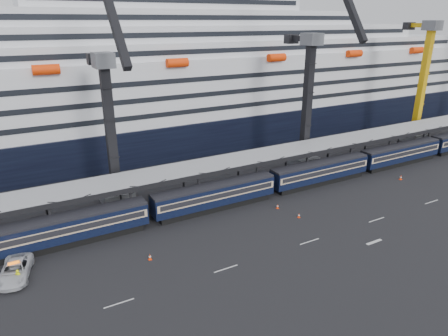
% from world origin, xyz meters
% --- Properties ---
extents(ground, '(260.00, 260.00, 0.00)m').
position_xyz_m(ground, '(0.00, 0.00, 0.00)').
color(ground, black).
rests_on(ground, ground).
extents(lane_markings, '(111.00, 4.27, 0.02)m').
position_xyz_m(lane_markings, '(8.15, -5.23, 0.01)').
color(lane_markings, beige).
rests_on(lane_markings, ground).
extents(train, '(133.05, 3.00, 4.05)m').
position_xyz_m(train, '(-4.65, 10.00, 2.20)').
color(train, black).
rests_on(train, ground).
extents(canopy, '(130.00, 6.25, 5.53)m').
position_xyz_m(canopy, '(0.00, 14.00, 5.25)').
color(canopy, '#929499').
rests_on(canopy, ground).
extents(cruise_ship, '(214.09, 28.84, 34.00)m').
position_xyz_m(cruise_ship, '(-1.08, 45.99, 12.34)').
color(cruise_ship, black).
rests_on(cruise_ship, ground).
extents(crane_dark_near, '(4.50, 17.75, 35.08)m').
position_xyz_m(crane_dark_near, '(-20.00, 18.59, 11.93)').
color(crane_dark_near, '#4C4E54').
rests_on(crane_dark_near, ground).
extents(crane_dark_mid, '(4.50, 18.24, 39.64)m').
position_xyz_m(crane_dark_mid, '(15.00, 17.59, 13.36)').
color(crane_dark_mid, '#4C4E54').
rests_on(crane_dark_mid, ground).
extents(crane_yellow_near, '(4.50, 20.12, 40.16)m').
position_xyz_m(crane_yellow_near, '(48.00, 18.47, 14.24)').
color(crane_yellow_near, '#4C4E54').
rests_on(crane_yellow_near, ground).
extents(pickup_truck, '(4.26, 6.74, 1.73)m').
position_xyz_m(pickup_truck, '(-34.54, 5.57, 0.87)').
color(pickup_truck, silver).
rests_on(pickup_truck, ground).
extents(worker, '(0.77, 0.68, 1.77)m').
position_xyz_m(worker, '(-34.29, 4.10, 0.88)').
color(worker, '#EBF60C').
rests_on(worker, ground).
extents(traffic_cone_c, '(0.39, 0.39, 0.77)m').
position_xyz_m(traffic_cone_c, '(-20.80, 1.84, 0.38)').
color(traffic_cone_c, '#FF3908').
rests_on(traffic_cone_c, ground).
extents(traffic_cone_d, '(0.35, 0.35, 0.71)m').
position_xyz_m(traffic_cone_d, '(0.07, 5.58, 0.35)').
color(traffic_cone_d, '#FF3908').
rests_on(traffic_cone_d, ground).
extents(traffic_cone_e, '(0.34, 0.34, 0.68)m').
position_xyz_m(traffic_cone_e, '(0.97, 1.78, 0.34)').
color(traffic_cone_e, '#FF3908').
rests_on(traffic_cone_e, ground).
extents(traffic_cone_f, '(0.42, 0.42, 0.85)m').
position_xyz_m(traffic_cone_f, '(25.53, 4.43, 0.42)').
color(traffic_cone_f, '#FF3908').
rests_on(traffic_cone_f, ground).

